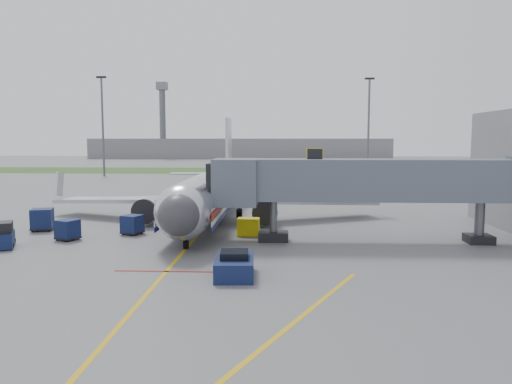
{
  "coord_description": "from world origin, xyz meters",
  "views": [
    {
      "loc": [
        6.48,
        -31.58,
        7.49
      ],
      "look_at": [
        4.49,
        9.38,
        3.2
      ],
      "focal_mm": 35.0,
      "sensor_mm": 36.0,
      "label": 1
    }
  ],
  "objects_px": {
    "belt_loader": "(185,214)",
    "pushback_tug": "(235,266)",
    "airliner": "(212,191)",
    "baggage_tug": "(3,236)"
  },
  "relations": [
    {
      "from": "baggage_tug",
      "to": "airliner",
      "type": "bearing_deg",
      "value": 46.45
    },
    {
      "from": "belt_loader",
      "to": "pushback_tug",
      "type": "bearing_deg",
      "value": -71.49
    },
    {
      "from": "airliner",
      "to": "baggage_tug",
      "type": "distance_m",
      "value": 18.7
    },
    {
      "from": "pushback_tug",
      "to": "baggage_tug",
      "type": "bearing_deg",
      "value": 158.56
    },
    {
      "from": "pushback_tug",
      "to": "airliner",
      "type": "bearing_deg",
      "value": 101.25
    },
    {
      "from": "airliner",
      "to": "pushback_tug",
      "type": "relative_size",
      "value": 10.13
    },
    {
      "from": "airliner",
      "to": "pushback_tug",
      "type": "xyz_separation_m",
      "value": [
        4.0,
        -20.09,
        -2.05
      ]
    },
    {
      "from": "baggage_tug",
      "to": "belt_loader",
      "type": "xyz_separation_m",
      "value": [
        10.31,
        12.83,
        -0.3
      ]
    },
    {
      "from": "baggage_tug",
      "to": "pushback_tug",
      "type": "bearing_deg",
      "value": -21.44
    },
    {
      "from": "baggage_tug",
      "to": "belt_loader",
      "type": "distance_m",
      "value": 16.46
    }
  ]
}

